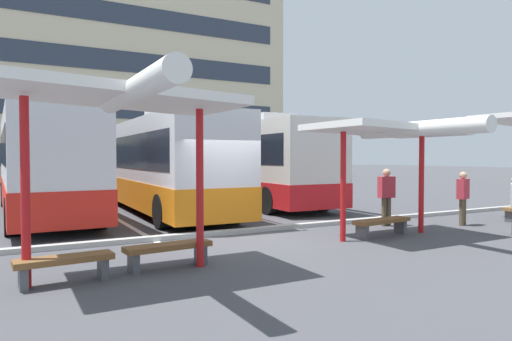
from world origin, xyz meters
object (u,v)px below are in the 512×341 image
object	(u,v)px
coach_bus_0	(43,166)
coach_bus_1	(163,166)
coach_bus_2	(253,164)
bench_3	(382,223)
waiting_passenger_1	(463,195)
waiting_shelter_2	(392,132)
waiting_passenger_2	(386,193)
waiting_shelter_1	(123,100)
bench_2	(169,250)
bench_1	(65,264)

from	to	relation	value
coach_bus_0	coach_bus_1	distance (m)	4.09
coach_bus_1	coach_bus_2	size ratio (longest dim) A/B	1.06
coach_bus_0	bench_3	bearing A→B (deg)	-49.67
coach_bus_0	waiting_passenger_1	xyz separation A→B (m)	(10.87, -8.49, -0.82)
waiting_shelter_2	waiting_passenger_2	bearing A→B (deg)	48.83
waiting_shelter_2	waiting_passenger_1	distance (m)	3.92
waiting_shelter_1	bench_2	bearing A→B (deg)	25.79
coach_bus_0	waiting_passenger_2	world-z (taller)	coach_bus_0
waiting_shelter_1	waiting_passenger_2	xyz separation A→B (m)	(8.15, 2.28, -2.00)
coach_bus_2	waiting_passenger_2	size ratio (longest dim) A/B	6.08
bench_2	waiting_passenger_1	size ratio (longest dim) A/B	1.03
coach_bus_1	waiting_shelter_1	size ratio (longest dim) A/B	2.58
waiting_passenger_2	waiting_passenger_1	bearing A→B (deg)	-25.55
coach_bus_0	bench_1	distance (m)	9.66
coach_bus_2	bench_2	distance (m)	11.58
coach_bus_2	bench_2	world-z (taller)	coach_bus_2
bench_1	waiting_shelter_2	size ratio (longest dim) A/B	0.37
waiting_shelter_1	waiting_passenger_2	distance (m)	8.70
bench_3	coach_bus_1	bearing A→B (deg)	114.22
coach_bus_2	waiting_passenger_2	xyz separation A→B (m)	(0.48, -7.44, -0.75)
coach_bus_2	bench_1	bearing A→B (deg)	-132.02
waiting_passenger_2	bench_3	bearing A→B (deg)	-137.87
bench_3	waiting_passenger_2	size ratio (longest dim) A/B	1.09
coach_bus_0	waiting_shelter_2	size ratio (longest dim) A/B	2.74
bench_3	waiting_passenger_1	size ratio (longest dim) A/B	1.15
bench_2	waiting_shelter_2	world-z (taller)	waiting_shelter_2
bench_3	waiting_passenger_1	xyz separation A→B (m)	(3.47, 0.23, 0.58)
coach_bus_2	bench_1	world-z (taller)	coach_bus_2
coach_bus_1	bench_2	xyz separation A→B (m)	(-2.43, -8.28, -1.37)
coach_bus_1	waiting_passenger_2	distance (m)	8.07
waiting_passenger_1	coach_bus_2	bearing A→B (deg)	107.00
coach_bus_0	coach_bus_1	xyz separation A→B (m)	(3.95, -1.05, -0.03)
coach_bus_0	waiting_shelter_2	distance (m)	11.72
coach_bus_2	bench_1	distance (m)	12.88
waiting_shelter_2	waiting_passenger_2	distance (m)	2.67
coach_bus_0	waiting_shelter_2	world-z (taller)	coach_bus_0
waiting_shelter_1	bench_1	distance (m)	2.81
bench_3	waiting_passenger_1	distance (m)	3.52
bench_2	bench_3	bearing A→B (deg)	5.89
bench_2	waiting_passenger_2	xyz separation A→B (m)	(7.25, 1.84, 0.65)
bench_2	waiting_passenger_1	bearing A→B (deg)	5.14
waiting_passenger_1	waiting_shelter_2	bearing A→B (deg)	-170.83
waiting_shelter_2	bench_3	xyz separation A→B (m)	(0.00, 0.33, -2.32)
coach_bus_0	bench_3	world-z (taller)	coach_bus_0
coach_bus_0	bench_3	xyz separation A→B (m)	(7.40, -8.72, -1.40)
bench_1	waiting_passenger_1	xyz separation A→B (m)	(11.15, 1.07, 0.59)
waiting_shelter_1	waiting_passenger_1	xyz separation A→B (m)	(10.25, 1.28, -2.06)
coach_bus_2	bench_3	size ratio (longest dim) A/B	5.59
bench_2	waiting_passenger_1	distance (m)	9.41
coach_bus_1	waiting_shelter_2	distance (m)	8.76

